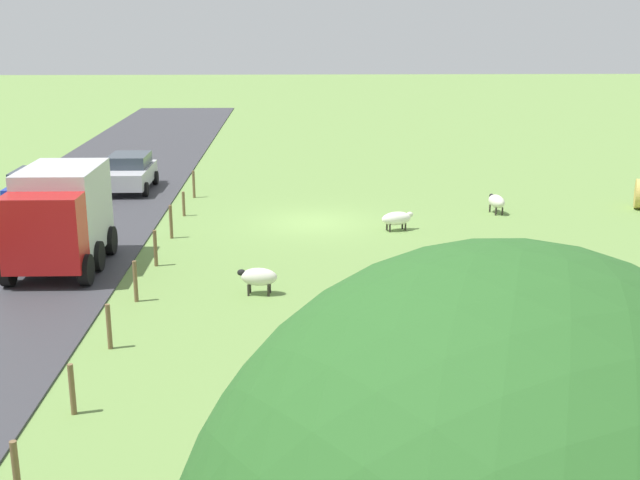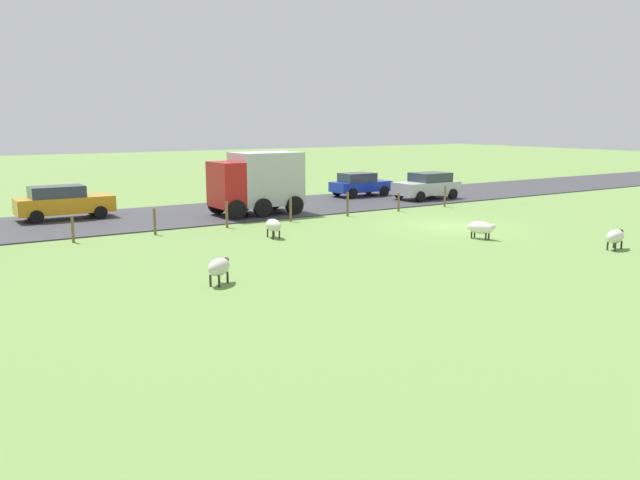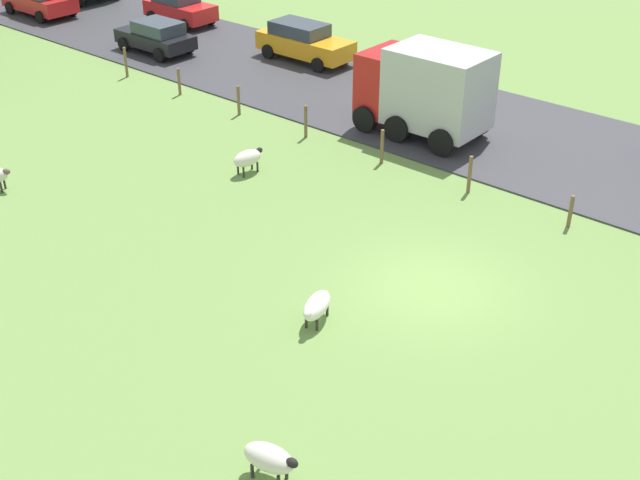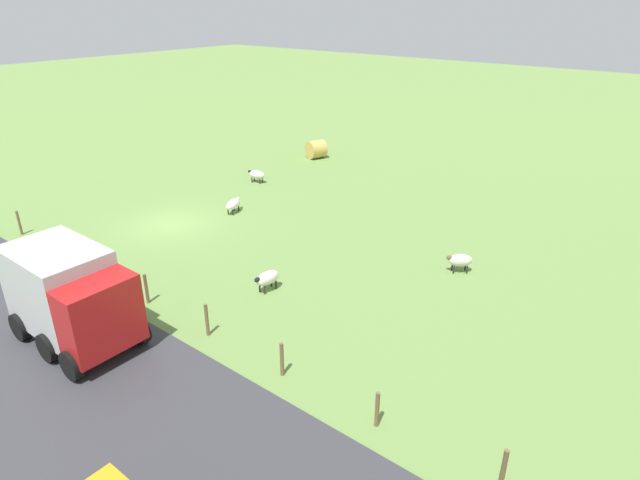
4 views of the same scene
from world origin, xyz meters
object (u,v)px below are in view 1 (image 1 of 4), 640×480
at_px(car_4, 129,172).
at_px(sheep_2, 496,201).
at_px(truck_1, 60,216).
at_px(sheep_3, 510,345).
at_px(sheep_1, 258,277).
at_px(car_2, 35,185).
at_px(sheep_0, 397,218).

bearing_deg(car_4, sheep_2, 163.22).
bearing_deg(truck_1, sheep_3, 147.99).
bearing_deg(sheep_1, truck_1, -22.05).
height_order(car_2, car_4, car_4).
xyz_separation_m(sheep_1, sheep_2, (-9.38, -9.83, -0.03)).
xyz_separation_m(sheep_0, sheep_1, (4.93, 7.20, 0.07)).
height_order(sheep_2, car_2, car_2).
bearing_deg(sheep_3, sheep_0, -84.49).
xyz_separation_m(sheep_2, truck_1, (15.79, 7.23, 1.27)).
bearing_deg(sheep_0, sheep_2, -149.39).
bearing_deg(sheep_0, sheep_3, 95.51).
height_order(sheep_2, sheep_3, sheep_3).
bearing_deg(sheep_3, sheep_1, -40.54).
relative_size(sheep_2, car_2, 0.31).
bearing_deg(car_2, sheep_2, 173.67).
distance_m(sheep_1, car_2, 15.72).
distance_m(sheep_3, car_2, 23.73).
xyz_separation_m(sheep_1, sheep_3, (-6.13, 5.25, 0.01)).
relative_size(sheep_1, sheep_3, 1.09).
bearing_deg(sheep_2, car_2, -6.33).
bearing_deg(car_4, sheep_3, 122.73).
xyz_separation_m(sheep_0, car_2, (15.09, -4.79, 0.37)).
relative_size(sheep_3, car_2, 0.29).
distance_m(sheep_3, truck_1, 14.85).
distance_m(sheep_0, car_2, 15.84).
height_order(sheep_1, car_4, car_4).
distance_m(sheep_0, sheep_1, 8.73).
distance_m(sheep_2, truck_1, 17.42).
height_order(sheep_0, sheep_2, sheep_2).
height_order(sheep_0, car_4, car_4).
xyz_separation_m(sheep_2, car_4, (16.04, -4.84, 0.39)).
distance_m(car_2, car_4, 4.40).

